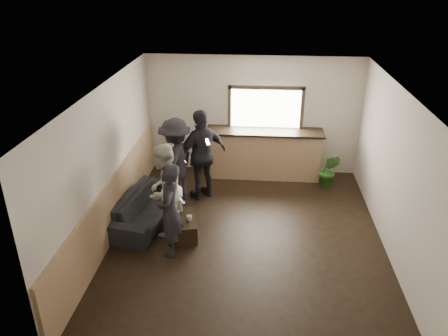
# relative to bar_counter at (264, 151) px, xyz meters

# --- Properties ---
(ground) EXTENTS (5.00, 6.00, 0.01)m
(ground) POSITION_rel_bar_counter_xyz_m (-0.30, -2.70, -0.64)
(ground) COLOR black
(room_shell) EXTENTS (5.01, 6.01, 2.80)m
(room_shell) POSITION_rel_bar_counter_xyz_m (-1.04, -2.70, 0.83)
(room_shell) COLOR silver
(room_shell) RESTS_ON ground
(bar_counter) EXTENTS (2.70, 0.68, 2.13)m
(bar_counter) POSITION_rel_bar_counter_xyz_m (0.00, 0.00, 0.00)
(bar_counter) COLOR #A07957
(bar_counter) RESTS_ON ground
(sofa) EXTENTS (1.15, 2.17, 0.60)m
(sofa) POSITION_rel_bar_counter_xyz_m (-2.27, -2.27, -0.34)
(sofa) COLOR black
(sofa) RESTS_ON ground
(coffee_table) EXTENTS (0.63, 0.89, 0.36)m
(coffee_table) POSITION_rel_bar_counter_xyz_m (-1.47, -2.70, -0.46)
(coffee_table) COLOR black
(coffee_table) RESTS_ON ground
(cup_a) EXTENTS (0.18, 0.18, 0.10)m
(cup_a) POSITION_rel_bar_counter_xyz_m (-1.63, -2.60, -0.23)
(cup_a) COLOR silver
(cup_a) RESTS_ON coffee_table
(cup_b) EXTENTS (0.14, 0.14, 0.10)m
(cup_b) POSITION_rel_bar_counter_xyz_m (-1.35, -2.76, -0.24)
(cup_b) COLOR silver
(cup_b) RESTS_ON coffee_table
(potted_plant) EXTENTS (0.53, 0.47, 0.83)m
(potted_plant) POSITION_rel_bar_counter_xyz_m (1.47, -0.52, -0.23)
(potted_plant) COLOR #2D6623
(potted_plant) RESTS_ON ground
(person_a) EXTENTS (0.49, 0.64, 1.68)m
(person_a) POSITION_rel_bar_counter_xyz_m (-1.59, -3.25, 0.20)
(person_a) COLOR black
(person_a) RESTS_ON ground
(person_b) EXTENTS (0.87, 1.00, 1.77)m
(person_b) POSITION_rel_bar_counter_xyz_m (-1.82, -2.62, 0.24)
(person_b) COLOR beige
(person_b) RESTS_ON ground
(person_c) EXTENTS (0.97, 1.33, 1.85)m
(person_c) POSITION_rel_bar_counter_xyz_m (-1.82, -1.43, 0.29)
(person_c) COLOR black
(person_c) RESTS_ON ground
(person_d) EXTENTS (1.20, 1.11, 1.97)m
(person_d) POSITION_rel_bar_counter_xyz_m (-1.31, -1.19, 0.35)
(person_d) COLOR black
(person_d) RESTS_ON ground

